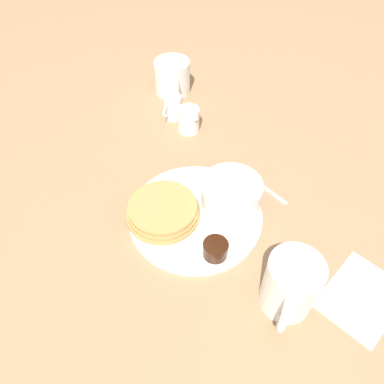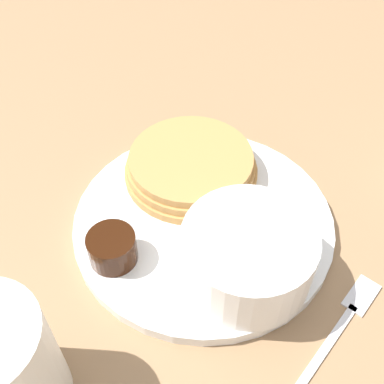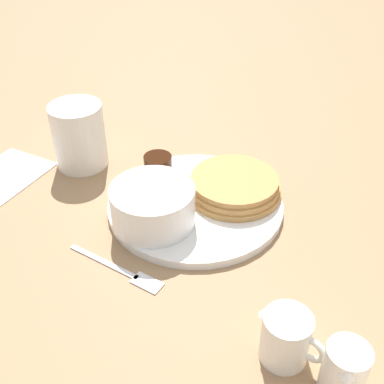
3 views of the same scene
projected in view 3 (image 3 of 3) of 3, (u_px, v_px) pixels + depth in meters
name	position (u px, v px, depth m)	size (l,w,h in m)	color
ground_plane	(195.00, 208.00, 0.69)	(4.00, 4.00, 0.00)	#93704C
plate	(195.00, 204.00, 0.69)	(0.25, 0.25, 0.01)	white
pancake_stack	(234.00, 186.00, 0.70)	(0.14, 0.14, 0.03)	#B78447
bowl	(153.00, 204.00, 0.63)	(0.11, 0.11, 0.05)	white
syrup_cup	(158.00, 164.00, 0.74)	(0.04, 0.04, 0.03)	black
butter_ramekin	(136.00, 212.00, 0.64)	(0.05, 0.05, 0.04)	white
coffee_mug	(79.00, 135.00, 0.76)	(0.11, 0.08, 0.10)	silver
creamer_pitcher_near	(286.00, 338.00, 0.48)	(0.05, 0.07, 0.06)	white
creamer_pitcher_far	(344.00, 369.00, 0.45)	(0.06, 0.04, 0.06)	white
fork	(125.00, 272.00, 0.59)	(0.03, 0.14, 0.00)	silver
napkin	(4.00, 176.00, 0.76)	(0.14, 0.10, 0.00)	white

